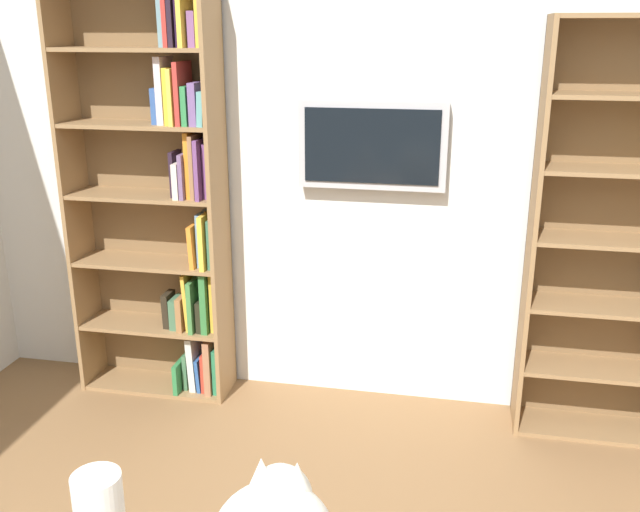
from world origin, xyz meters
TOP-DOWN VIEW (x-y plane):
  - wall_back at (0.00, -2.23)m, footprint 4.52×0.06m
  - bookshelf_right at (1.10, -2.06)m, footprint 0.82×0.28m
  - wall_mounted_tv at (0.04, -2.15)m, footprint 0.73×0.07m

SIDE VIEW (x-z plane):
  - bookshelf_right at x=1.10m, z-range -0.02..2.18m
  - wall_back at x=0.00m, z-range 0.00..2.70m
  - wall_mounted_tv at x=0.04m, z-range 1.17..1.60m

